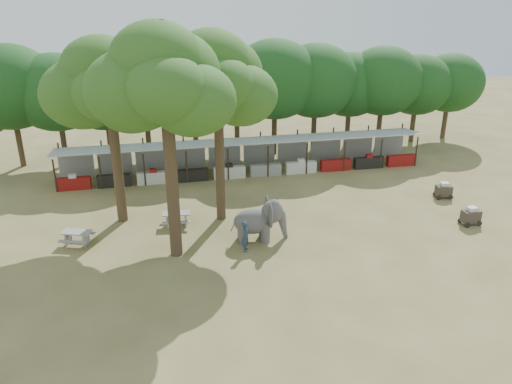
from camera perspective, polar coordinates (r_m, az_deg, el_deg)
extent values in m
plane|color=brown|center=(26.56, 4.36, -7.86)|extent=(100.00, 100.00, 0.00)
cube|color=#A1A3A8|center=(38.18, -1.29, 5.84)|extent=(28.00, 2.99, 0.39)
cylinder|color=#2D2319|center=(37.20, -20.33, 1.85)|extent=(0.12, 0.12, 2.40)
cylinder|color=#2D2319|center=(39.66, -19.89, 3.46)|extent=(0.12, 0.12, 2.80)
cube|color=maroon|center=(37.68, -20.13, 0.92)|extent=(2.38, 0.50, 0.90)
cube|color=gray|center=(39.74, -19.82, 2.89)|extent=(2.52, 0.12, 2.00)
cylinder|color=#2D2319|center=(36.85, -16.04, 2.21)|extent=(0.12, 0.12, 2.40)
cylinder|color=#2D2319|center=(39.34, -15.86, 3.80)|extent=(0.12, 0.12, 2.80)
cube|color=black|center=(37.34, -15.90, 1.26)|extent=(2.38, 0.50, 0.90)
cube|color=gray|center=(39.42, -15.80, 3.23)|extent=(2.52, 0.12, 2.00)
cylinder|color=#2D2319|center=(36.72, -11.69, 2.56)|extent=(0.12, 0.12, 2.40)
cylinder|color=#2D2319|center=(39.21, -11.78, 4.13)|extent=(0.12, 0.12, 2.80)
cube|color=silver|center=(37.20, -11.61, 1.60)|extent=(2.38, 0.50, 0.90)
cube|color=gray|center=(39.29, -11.73, 3.56)|extent=(2.52, 0.12, 2.00)
cylinder|color=#2D2319|center=(36.79, -7.34, 2.89)|extent=(0.12, 0.12, 2.40)
cylinder|color=#2D2319|center=(39.29, -7.69, 4.44)|extent=(0.12, 0.12, 2.80)
cube|color=black|center=(37.28, -7.32, 1.93)|extent=(2.38, 0.50, 0.90)
cube|color=gray|center=(39.36, -7.66, 3.87)|extent=(2.52, 0.12, 2.00)
cylinder|color=#2D2319|center=(37.08, -3.02, 3.20)|extent=(0.12, 0.12, 2.40)
cylinder|color=#2D2319|center=(39.56, -3.64, 4.73)|extent=(0.12, 0.12, 2.80)
cube|color=silver|center=(37.57, -3.06, 2.24)|extent=(2.38, 0.50, 0.90)
cube|color=gray|center=(39.63, -3.62, 4.15)|extent=(2.52, 0.12, 2.00)
cylinder|color=#2D2319|center=(37.58, 1.20, 3.49)|extent=(0.12, 0.12, 2.40)
cylinder|color=#2D2319|center=(40.03, 0.34, 4.98)|extent=(0.12, 0.12, 2.80)
cube|color=gray|center=(38.06, 1.11, 2.54)|extent=(2.38, 0.50, 0.90)
cube|color=gray|center=(40.10, 0.36, 4.42)|extent=(2.52, 0.12, 2.00)
cylinder|color=#2D2319|center=(38.28, 5.30, 3.75)|extent=(0.12, 0.12, 2.40)
cylinder|color=#2D2319|center=(40.68, 4.22, 5.21)|extent=(0.12, 0.12, 2.80)
cube|color=silver|center=(38.75, 5.16, 2.82)|extent=(2.38, 0.50, 0.90)
cube|color=gray|center=(40.75, 4.22, 4.65)|extent=(2.52, 0.12, 2.00)
cylinder|color=#2D2319|center=(39.16, 9.24, 3.98)|extent=(0.12, 0.12, 2.40)
cylinder|color=#2D2319|center=(41.51, 7.96, 5.40)|extent=(0.12, 0.12, 2.80)
cube|color=maroon|center=(39.62, 9.04, 3.07)|extent=(2.38, 0.50, 0.90)
cube|color=gray|center=(41.58, 7.95, 4.86)|extent=(2.52, 0.12, 2.00)
cylinder|color=#2D2319|center=(40.22, 12.98, 4.19)|extent=(0.12, 0.12, 2.40)
cylinder|color=#2D2319|center=(42.51, 11.53, 5.57)|extent=(0.12, 0.12, 2.80)
cube|color=black|center=(40.67, 12.75, 3.29)|extent=(2.38, 0.50, 0.90)
cube|color=gray|center=(42.58, 11.52, 5.04)|extent=(2.52, 0.12, 2.00)
cylinder|color=#2D2319|center=(41.45, 16.52, 4.37)|extent=(0.12, 0.12, 2.40)
cylinder|color=#2D2319|center=(43.67, 14.94, 5.71)|extent=(0.12, 0.12, 2.80)
cube|color=maroon|center=(41.88, 16.26, 3.50)|extent=(2.38, 0.50, 0.90)
cube|color=gray|center=(43.74, 14.91, 5.19)|extent=(2.52, 0.12, 2.00)
cylinder|color=#332316|center=(30.38, -15.79, 4.78)|extent=(0.60, 0.60, 9.20)
cone|color=#332316|center=(29.39, -16.74, 13.35)|extent=(0.57, 0.57, 2.88)
ellipsoid|color=#224C17|center=(30.06, -19.11, 10.57)|extent=(4.80, 4.80, 3.94)
ellipsoid|color=#224C17|center=(29.04, -14.05, 9.93)|extent=(4.20, 4.20, 3.44)
ellipsoid|color=#224C17|center=(30.58, -16.06, 12.25)|extent=(5.20, 5.20, 4.26)
ellipsoid|color=#224C17|center=(28.29, -16.68, 10.80)|extent=(3.80, 3.80, 3.12)
ellipsoid|color=#224C17|center=(29.61, -17.31, 13.38)|extent=(4.40, 4.40, 3.61)
cylinder|color=#332316|center=(25.35, -9.74, 3.30)|extent=(0.64, 0.64, 10.40)
cone|color=#332316|center=(24.19, -10.56, 15.02)|extent=(0.61, 0.61, 3.25)
ellipsoid|color=#224C17|center=(24.73, -13.63, 11.26)|extent=(4.80, 4.80, 3.94)
ellipsoid|color=#224C17|center=(23.98, -7.27, 10.39)|extent=(4.20, 4.20, 3.44)
ellipsoid|color=#224C17|center=(25.42, -10.03, 13.20)|extent=(5.20, 5.20, 4.26)
ellipsoid|color=#224C17|center=(23.10, -10.23, 11.54)|extent=(3.80, 3.80, 3.12)
ellipsoid|color=#224C17|center=(24.40, -11.28, 14.65)|extent=(4.40, 4.40, 3.61)
cylinder|color=#332316|center=(29.50, -4.22, 5.46)|extent=(0.56, 0.56, 9.60)
cone|color=#332316|center=(28.49, -4.50, 14.74)|extent=(0.53, 0.53, 3.00)
ellipsoid|color=#224C17|center=(28.86, -7.31, 11.83)|extent=(4.80, 4.80, 3.94)
ellipsoid|color=#224C17|center=(28.38, -1.78, 11.00)|extent=(4.20, 4.20, 3.44)
ellipsoid|color=#224C17|center=(29.71, -4.35, 13.42)|extent=(5.20, 5.20, 4.26)
ellipsoid|color=#224C17|center=(27.39, -4.06, 12.03)|extent=(3.80, 3.80, 3.12)
ellipsoid|color=#224C17|center=(28.65, -5.17, 14.68)|extent=(4.40, 4.40, 3.61)
cylinder|color=#332316|center=(43.74, -24.68, 5.07)|extent=(0.44, 0.44, 3.74)
ellipsoid|color=#0C360E|center=(42.93, -25.47, 9.72)|extent=(6.46, 5.95, 5.61)
cylinder|color=#332316|center=(43.10, -20.37, 5.49)|extent=(0.44, 0.44, 3.74)
ellipsoid|color=#0C360E|center=(42.28, -21.03, 10.23)|extent=(6.46, 5.95, 5.61)
cylinder|color=#332316|center=(42.71, -15.94, 5.89)|extent=(0.44, 0.44, 3.74)
ellipsoid|color=#0C360E|center=(41.88, -16.47, 10.69)|extent=(6.46, 5.95, 5.61)
cylinder|color=#332316|center=(42.58, -11.45, 6.26)|extent=(0.44, 0.44, 3.74)
ellipsoid|color=#0C360E|center=(41.74, -11.84, 11.08)|extent=(6.46, 5.95, 5.61)
cylinder|color=#332316|center=(42.70, -6.96, 6.59)|extent=(0.44, 0.44, 3.74)
ellipsoid|color=#0C360E|center=(41.87, -7.20, 11.41)|extent=(6.46, 5.95, 5.61)
cylinder|color=#332316|center=(43.09, -2.52, 6.88)|extent=(0.44, 0.44, 3.74)
ellipsoid|color=#0C360E|center=(42.26, -2.60, 11.66)|extent=(6.46, 5.95, 5.61)
cylinder|color=#332316|center=(43.73, 1.83, 7.12)|extent=(0.44, 0.44, 3.74)
ellipsoid|color=#0C360E|center=(42.91, 1.89, 11.83)|extent=(6.46, 5.95, 5.61)
cylinder|color=#332316|center=(44.60, 6.03, 7.31)|extent=(0.44, 0.44, 3.74)
ellipsoid|color=#0C360E|center=(43.81, 6.23, 11.93)|extent=(6.46, 5.95, 5.61)
cylinder|color=#332316|center=(45.71, 10.05, 7.46)|extent=(0.44, 0.44, 3.74)
ellipsoid|color=#0C360E|center=(44.93, 10.37, 11.96)|extent=(6.46, 5.95, 5.61)
cylinder|color=#332316|center=(47.02, 13.87, 7.57)|extent=(0.44, 0.44, 3.74)
ellipsoid|color=#0C360E|center=(46.27, 14.29, 11.94)|extent=(6.46, 5.95, 5.61)
cylinder|color=#332316|center=(48.53, 17.47, 7.64)|extent=(0.44, 0.44, 3.74)
ellipsoid|color=#0C360E|center=(47.80, 17.98, 11.87)|extent=(6.46, 5.95, 5.61)
cylinder|color=#332316|center=(50.22, 20.84, 7.68)|extent=(0.44, 0.44, 3.74)
ellipsoid|color=#0C360E|center=(49.51, 21.42, 11.76)|extent=(6.46, 5.95, 5.61)
ellipsoid|color=#494647|center=(28.03, -0.29, -3.36)|extent=(2.33, 1.45, 1.46)
cylinder|color=#494647|center=(27.90, -1.45, -4.79)|extent=(0.55, 0.55, 1.23)
cylinder|color=#494647|center=(28.51, -1.62, -4.16)|extent=(0.55, 0.55, 1.23)
cylinder|color=#494647|center=(28.06, 1.07, -4.62)|extent=(0.55, 0.55, 1.23)
cylinder|color=#494647|center=(28.67, 0.84, -4.00)|extent=(0.55, 0.55, 1.23)
ellipsoid|color=#494647|center=(27.96, 1.88, -2.26)|extent=(1.31, 1.08, 1.35)
ellipsoid|color=#494647|center=(27.33, 1.69, -2.79)|extent=(0.27, 1.12, 1.39)
ellipsoid|color=#494647|center=(28.51, 1.24, -1.68)|extent=(0.27, 1.12, 1.39)
cone|color=#494647|center=(28.48, 3.16, -3.89)|extent=(0.59, 0.59, 1.53)
imported|color=#26384C|center=(27.03, -1.17, -5.08)|extent=(0.61, 0.74, 1.77)
cube|color=gray|center=(29.50, -19.86, -4.32)|extent=(1.74, 1.22, 0.06)
cube|color=gray|center=(29.91, -20.67, -4.90)|extent=(0.31, 0.63, 0.74)
cube|color=gray|center=(29.44, -18.84, -5.08)|extent=(0.31, 0.63, 0.74)
cube|color=gray|center=(29.19, -20.28, -5.37)|extent=(1.59, 0.77, 0.05)
cube|color=gray|center=(30.10, -19.30, -4.37)|extent=(1.59, 0.77, 0.05)
cube|color=gray|center=(30.31, -9.11, -2.42)|extent=(1.69, 0.88, 0.07)
cube|color=gray|center=(30.51, -10.09, -3.16)|extent=(0.16, 0.66, 0.76)
cube|color=gray|center=(30.46, -8.04, -3.06)|extent=(0.16, 0.66, 0.76)
cube|color=gray|center=(29.90, -9.09, -3.47)|extent=(1.65, 0.39, 0.05)
cube|color=gray|center=(30.99, -9.06, -2.51)|extent=(1.65, 0.39, 0.05)
cube|color=#312822|center=(32.80, 23.33, -2.57)|extent=(1.12, 0.72, 0.75)
cylinder|color=black|center=(32.45, 23.02, -3.52)|extent=(0.32, 0.09, 0.32)
cylinder|color=black|center=(32.98, 24.19, -3.31)|extent=(0.32, 0.09, 0.32)
cylinder|color=black|center=(32.94, 22.28, -3.02)|extent=(0.32, 0.09, 0.32)
cylinder|color=black|center=(33.45, 23.44, -2.82)|extent=(0.32, 0.09, 0.32)
cube|color=silver|center=(32.62, 23.46, -1.81)|extent=(0.57, 0.47, 0.27)
cube|color=#312822|center=(36.27, 20.65, 0.14)|extent=(1.11, 0.76, 0.72)
cylinder|color=black|center=(35.95, 20.17, -0.61)|extent=(0.32, 0.11, 0.31)
cylinder|color=black|center=(36.29, 21.37, -0.58)|extent=(0.32, 0.11, 0.31)
cylinder|color=black|center=(36.53, 19.77, -0.20)|extent=(0.32, 0.11, 0.31)
cylinder|color=black|center=(36.86, 20.96, -0.17)|extent=(0.32, 0.11, 0.31)
cube|color=silver|center=(36.11, 20.75, 0.83)|extent=(0.57, 0.48, 0.26)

